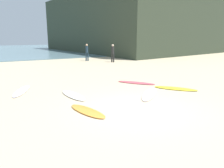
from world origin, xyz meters
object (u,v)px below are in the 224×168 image
at_px(surfboard_4, 149,94).
at_px(beachgoer_near, 87,51).
at_px(surfboard_3, 73,95).
at_px(surfboard_1, 21,91).
at_px(surfboard_2, 176,88).
at_px(surfboard_0, 87,111).
at_px(beachgoer_mid, 113,52).
at_px(surfboard_5, 136,83).

bearing_deg(surfboard_4, beachgoer_near, 126.23).
bearing_deg(surfboard_3, surfboard_4, 149.15).
relative_size(surfboard_3, surfboard_4, 0.84).
distance_m(surfboard_1, beachgoer_near, 13.19).
xyz_separation_m(surfboard_2, beachgoer_near, (0.96, 13.86, 0.97)).
bearing_deg(surfboard_1, surfboard_3, 156.00).
bearing_deg(surfboard_3, surfboard_2, 159.64).
bearing_deg(surfboard_3, surfboard_0, 78.10).
xyz_separation_m(surfboard_2, beachgoer_mid, (2.79, 11.50, 0.98)).
bearing_deg(beachgoer_near, surfboard_4, 92.14).
bearing_deg(beachgoer_near, surfboard_3, 78.06).
xyz_separation_m(surfboard_3, beachgoer_mid, (7.75, 10.18, 0.98)).
height_order(surfboard_0, beachgoer_mid, beachgoer_mid).
height_order(surfboard_0, surfboard_3, surfboard_3).
relative_size(surfboard_2, beachgoer_near, 1.18).
bearing_deg(beachgoer_mid, surfboard_5, 120.06).
bearing_deg(surfboard_0, surfboard_2, -2.55).
bearing_deg(beachgoer_mid, surfboard_3, 104.43).
bearing_deg(surfboard_4, beachgoer_mid, 115.88).
relative_size(beachgoer_near, beachgoer_mid, 1.00).
distance_m(surfboard_0, surfboard_4, 3.48).
height_order(surfboard_1, beachgoer_near, beachgoer_near).
xyz_separation_m(surfboard_1, beachgoer_mid, (9.68, 8.20, 0.98)).
xyz_separation_m(surfboard_5, beachgoer_near, (1.89, 11.74, 0.98)).
distance_m(surfboard_2, surfboard_4, 1.82).
bearing_deg(surfboard_5, surfboard_2, 76.79).
distance_m(surfboard_2, surfboard_5, 2.31).
distance_m(surfboard_3, beachgoer_near, 13.90).
xyz_separation_m(surfboard_4, beachgoer_near, (2.77, 14.03, 0.97)).
xyz_separation_m(surfboard_2, surfboard_4, (-1.82, -0.17, -0.00)).
relative_size(surfboard_1, surfboard_2, 1.12).
bearing_deg(beachgoer_mid, surfboard_4, 120.17).
relative_size(surfboard_1, surfboard_3, 1.15).
relative_size(surfboard_2, surfboard_3, 1.02).
xyz_separation_m(surfboard_0, beachgoer_mid, (8.00, 12.44, 0.98)).
relative_size(surfboard_0, surfboard_4, 0.77).
height_order(surfboard_0, surfboard_5, surfboard_0).
bearing_deg(surfboard_4, surfboard_1, -166.98).
height_order(surfboard_1, surfboard_3, surfboard_3).
bearing_deg(beachgoer_near, beachgoer_mid, 141.16).
relative_size(surfboard_0, surfboard_3, 0.92).
relative_size(surfboard_2, surfboard_5, 0.97).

